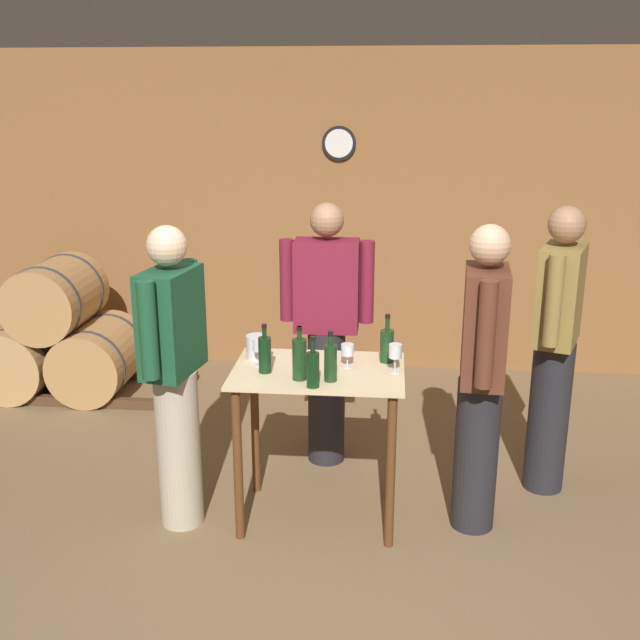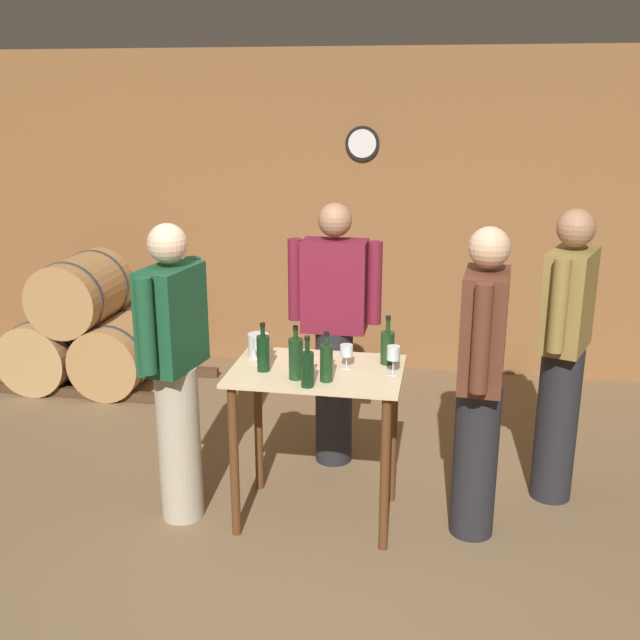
# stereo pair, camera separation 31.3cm
# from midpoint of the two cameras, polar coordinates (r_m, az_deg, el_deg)

# --- Properties ---
(ground_plane) EXTENTS (14.00, 14.00, 0.00)m
(ground_plane) POSITION_cam_midpoint_polar(r_m,az_deg,el_deg) (4.08, -2.06, -18.11)
(ground_plane) COLOR brown
(back_wall) EXTENTS (8.40, 0.08, 2.70)m
(back_wall) POSITION_cam_midpoint_polar(r_m,az_deg,el_deg) (6.41, 1.31, 8.03)
(back_wall) COLOR brown
(back_wall) RESTS_ON ground_plane
(barrel_rack) EXTENTS (2.05, 0.77, 1.10)m
(barrel_rack) POSITION_cam_midpoint_polar(r_m,az_deg,el_deg) (6.42, -20.51, -1.33)
(barrel_rack) COLOR #4C331E
(barrel_rack) RESTS_ON ground_plane
(tasting_table) EXTENTS (0.93, 0.64, 0.90)m
(tasting_table) POSITION_cam_midpoint_polar(r_m,az_deg,el_deg) (4.14, -2.31, -6.43)
(tasting_table) COLOR beige
(tasting_table) RESTS_ON ground_plane
(wine_bottle_far_left) EXTENTS (0.07, 0.07, 0.27)m
(wine_bottle_far_left) POSITION_cam_midpoint_polar(r_m,az_deg,el_deg) (4.01, -6.46, -2.58)
(wine_bottle_far_left) COLOR black
(wine_bottle_far_left) RESTS_ON tasting_table
(wine_bottle_left) EXTENTS (0.08, 0.08, 0.29)m
(wine_bottle_left) POSITION_cam_midpoint_polar(r_m,az_deg,el_deg) (3.90, -3.87, -2.96)
(wine_bottle_left) COLOR #193819
(wine_bottle_left) RESTS_ON tasting_table
(wine_bottle_center) EXTENTS (0.07, 0.07, 0.27)m
(wine_bottle_center) POSITION_cam_midpoint_polar(r_m,az_deg,el_deg) (3.80, -2.91, -3.70)
(wine_bottle_center) COLOR black
(wine_bottle_center) RESTS_ON tasting_table
(wine_bottle_right) EXTENTS (0.07, 0.07, 0.27)m
(wine_bottle_right) POSITION_cam_midpoint_polar(r_m,az_deg,el_deg) (3.87, -1.51, -3.21)
(wine_bottle_right) COLOR #193819
(wine_bottle_right) RESTS_ON tasting_table
(wine_bottle_far_right) EXTENTS (0.08, 0.08, 0.28)m
(wine_bottle_far_right) POSITION_cam_midpoint_polar(r_m,az_deg,el_deg) (4.15, 2.98, -1.92)
(wine_bottle_far_right) COLOR #193819
(wine_bottle_far_right) RESTS_ON tasting_table
(wine_glass_near_left) EXTENTS (0.07, 0.07, 0.15)m
(wine_glass_near_left) POSITION_cam_midpoint_polar(r_m,az_deg,el_deg) (4.11, -6.85, -1.99)
(wine_glass_near_left) COLOR silver
(wine_glass_near_left) RESTS_ON tasting_table
(wine_glass_near_center) EXTENTS (0.07, 0.07, 0.13)m
(wine_glass_near_center) POSITION_cam_midpoint_polar(r_m,az_deg,el_deg) (4.07, -0.10, -2.37)
(wine_glass_near_center) COLOR silver
(wine_glass_near_center) RESTS_ON tasting_table
(wine_glass_near_right) EXTENTS (0.07, 0.07, 0.16)m
(wine_glass_near_right) POSITION_cam_midpoint_polar(r_m,az_deg,el_deg) (3.99, 3.53, -2.47)
(wine_glass_near_right) COLOR silver
(wine_glass_near_right) RESTS_ON tasting_table
(ice_bucket) EXTENTS (0.12, 0.12, 0.14)m
(ice_bucket) POSITION_cam_midpoint_polar(r_m,az_deg,el_deg) (4.24, -6.96, -2.07)
(ice_bucket) COLOR silver
(ice_bucket) RESTS_ON tasting_table
(person_host) EXTENTS (0.29, 0.58, 1.70)m
(person_host) POSITION_cam_midpoint_polar(r_m,az_deg,el_deg) (4.13, -13.19, -3.99)
(person_host) COLOR #B7AD93
(person_host) RESTS_ON ground_plane
(person_visitor_with_scarf) EXTENTS (0.34, 0.56, 1.75)m
(person_visitor_with_scarf) POSITION_cam_midpoint_polar(r_m,az_deg,el_deg) (4.55, 15.63, -1.90)
(person_visitor_with_scarf) COLOR #232328
(person_visitor_with_scarf) RESTS_ON ground_plane
(person_visitor_bearded) EXTENTS (0.59, 0.24, 1.71)m
(person_visitor_bearded) POSITION_cam_midpoint_polar(r_m,az_deg,el_deg) (4.74, -1.39, -0.75)
(person_visitor_bearded) COLOR #232328
(person_visitor_bearded) RESTS_ON ground_plane
(person_visitor_near_door) EXTENTS (0.25, 0.59, 1.71)m
(person_visitor_near_door) POSITION_cam_midpoint_polar(r_m,az_deg,el_deg) (4.04, 10.04, -4.14)
(person_visitor_near_door) COLOR #232328
(person_visitor_near_door) RESTS_ON ground_plane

